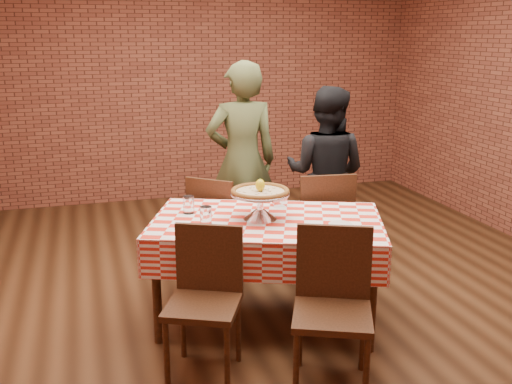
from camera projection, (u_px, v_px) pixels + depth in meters
ground at (272, 290)px, 4.73m from camera, size 6.00×6.00×0.00m
back_wall at (196, 80)px, 7.12m from camera, size 5.50×0.00×5.50m
table at (267, 271)px, 4.16m from camera, size 1.79×1.44×0.75m
tablecloth at (267, 238)px, 4.10m from camera, size 1.84×1.48×0.27m
pizza_stand at (260, 206)px, 4.05m from camera, size 0.45×0.45×0.19m
pizza at (260, 192)px, 4.02m from camera, size 0.43×0.43×0.03m
lemon at (260, 185)px, 4.01m from camera, size 0.07×0.07×0.09m
water_glass_left at (206, 216)px, 3.93m from camera, size 0.10×0.10×0.13m
water_glass_right at (189, 205)px, 4.18m from camera, size 0.10×0.10×0.13m
side_plate at (341, 225)px, 3.93m from camera, size 0.21×0.21×0.01m
sweetener_packet_a at (351, 231)px, 3.81m from camera, size 0.05×0.04×0.00m
sweetener_packet_b at (357, 226)px, 3.90m from camera, size 0.06×0.05×0.00m
condiment_caddy at (280, 197)px, 4.36m from camera, size 0.11×0.09×0.14m
chair_near_left at (203, 307)px, 3.46m from camera, size 0.55×0.55×0.89m
chair_near_right at (332, 313)px, 3.34m from camera, size 0.58×0.58×0.92m
chair_far_left at (221, 226)px, 4.89m from camera, size 0.58×0.58×0.89m
chair_far_right at (320, 224)px, 4.88m from camera, size 0.50×0.50×0.94m
diner_olive at (242, 161)px, 5.28m from camera, size 0.67×0.45×1.78m
diner_black at (326, 173)px, 5.29m from camera, size 0.96×0.93×1.56m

